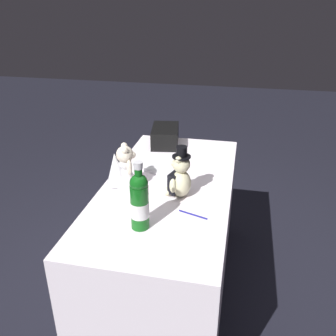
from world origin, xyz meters
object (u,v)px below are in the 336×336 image
teddy_bear_bride (123,169)px  champagne_bottle (139,201)px  gift_case_black (165,136)px  signing_pen (192,214)px  teddy_bear_groom (180,177)px  guestbook (158,166)px

teddy_bear_bride → champagne_bottle: (-0.35, -0.20, 0.03)m
gift_case_black → signing_pen: bearing=-159.6°
teddy_bear_bride → signing_pen: teddy_bear_bride is taller
signing_pen → teddy_bear_bride: bearing=63.4°
teddy_bear_groom → champagne_bottle: champagne_bottle is taller
teddy_bear_bride → teddy_bear_groom: bearing=-95.2°
teddy_bear_groom → guestbook: teddy_bear_groom is taller
gift_case_black → guestbook: bearing=-174.6°
champagne_bottle → signing_pen: bearing=-56.0°
teddy_bear_groom → champagne_bottle: size_ratio=0.86×
champagne_bottle → gift_case_black: (1.02, 0.11, -0.07)m
teddy_bear_groom → signing_pen: (-0.18, -0.10, -0.10)m
teddy_bear_groom → teddy_bear_bride: bearing=84.8°
teddy_bear_groom → gift_case_black: teddy_bear_groom is taller
signing_pen → gift_case_black: bearing=20.4°
teddy_bear_groom → champagne_bottle: (-0.32, 0.12, 0.03)m
champagne_bottle → guestbook: champagne_bottle is taller
champagne_bottle → guestbook: bearing=6.5°
signing_pen → gift_case_black: gift_case_black is taller
signing_pen → gift_case_black: size_ratio=0.47×
gift_case_black → guestbook: 0.39m
guestbook → gift_case_black: bearing=26.9°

